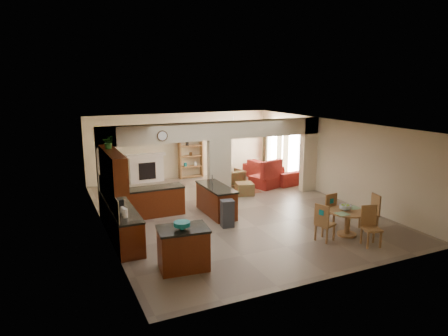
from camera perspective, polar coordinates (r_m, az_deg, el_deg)
name	(u,v)px	position (r m, az deg, el deg)	size (l,w,h in m)	color
floor	(232,210)	(13.05, 1.12, -6.08)	(10.00, 10.00, 0.00)	#776552
ceiling	(232,124)	(12.45, 1.18, 6.24)	(10.00, 10.00, 0.00)	white
wall_back	(181,146)	(17.24, -6.10, 3.18)	(8.00, 8.00, 0.00)	beige
wall_front	(337,216)	(8.62, 15.85, -6.55)	(8.00, 8.00, 0.00)	beige
wall_left	(102,181)	(11.56, -17.02, -1.83)	(10.00, 10.00, 0.00)	beige
wall_right	(332,158)	(14.83, 15.21, 1.32)	(10.00, 10.00, 0.00)	beige
partition_left_pier	(108,173)	(12.56, -16.30, -0.68)	(0.60, 0.25, 2.80)	beige
partition_center_pier	(219,171)	(13.63, -0.68, -0.47)	(0.80, 0.25, 2.20)	beige
partition_right_pier	(309,155)	(15.41, 11.99, 1.89)	(0.60, 0.25, 2.80)	beige
partition_header	(219,131)	(13.39, -0.70, 5.38)	(8.00, 0.25, 0.60)	beige
kitchen_counter	(132,212)	(11.69, -12.96, -6.21)	(2.52, 3.29, 1.48)	#481808
upper_cabinets	(112,168)	(10.70, -15.65, 0.00)	(0.35, 2.40, 0.90)	#481808
peninsula	(216,200)	(12.58, -1.12, -4.61)	(0.70, 1.85, 0.91)	#481808
wall_clock	(162,136)	(12.58, -8.80, 4.56)	(0.34, 0.34, 0.03)	#493018
rug	(236,190)	(15.36, 1.76, -3.22)	(1.60, 1.30, 0.01)	brown
fireplace	(146,168)	(16.79, -11.03, 0.05)	(1.60, 0.35, 1.20)	beige
shelving_unit	(191,157)	(17.27, -4.77, 1.54)	(1.00, 0.32, 1.80)	brown
window_a	(295,154)	(16.64, 10.06, 2.03)	(0.02, 0.90, 1.90)	white
window_b	(273,148)	(18.05, 7.00, 2.92)	(0.02, 0.90, 1.90)	white
glazed_door	(283,154)	(17.36, 8.45, 2.01)	(0.02, 0.70, 2.10)	white
drape_a_left	(302,156)	(16.14, 11.15, 1.67)	(0.10, 0.28, 2.30)	#3A1E17
drape_a_right	(286,151)	(17.11, 8.81, 2.35)	(0.10, 0.28, 2.30)	#3A1E17
drape_b_left	(279,150)	(17.52, 7.91, 2.61)	(0.10, 0.28, 2.30)	#3A1E17
drape_b_right	(265,146)	(18.53, 5.93, 3.19)	(0.10, 0.28, 2.30)	#3A1E17
ceiling_fan	(233,121)	(15.81, 1.34, 6.66)	(1.00, 1.00, 0.10)	white
kitchen_island	(183,248)	(9.09, -5.84, -11.32)	(1.19, 0.91, 0.96)	#481808
teal_bowl	(182,225)	(8.81, -6.02, -8.17)	(0.36, 0.36, 0.17)	#137F82
trash_can	(227,215)	(11.52, 0.48, -6.67)	(0.35, 0.29, 0.74)	#313133
dining_table	(348,219)	(11.39, 17.25, -6.93)	(1.02, 1.02, 0.70)	brown
fruit_bowl	(345,207)	(11.30, 16.93, -5.41)	(0.32, 0.32, 0.17)	#8BBE28
sofa	(271,171)	(17.01, 6.77, -0.41)	(1.05, 2.70, 0.79)	maroon
chaise	(266,181)	(15.95, 6.07, -1.88)	(1.12, 0.92, 0.45)	maroon
armchair	(232,179)	(15.66, 1.21, -1.55)	(0.78, 0.80, 0.73)	maroon
ottoman	(245,189)	(14.78, 2.96, -2.98)	(0.61, 0.61, 0.45)	maroon
plant	(109,142)	(10.94, -16.15, 3.59)	(0.32, 0.28, 0.36)	#124413
chair_north	(328,209)	(11.80, 14.62, -5.67)	(0.46, 0.46, 1.02)	brown
chair_east	(372,211)	(12.01, 20.37, -5.74)	(0.50, 0.50, 1.02)	brown
chair_south	(370,224)	(10.91, 20.15, -7.52)	(0.52, 0.52, 1.02)	brown
chair_west	(324,221)	(10.77, 14.03, -7.39)	(0.54, 0.54, 1.02)	brown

